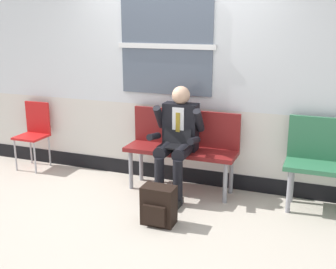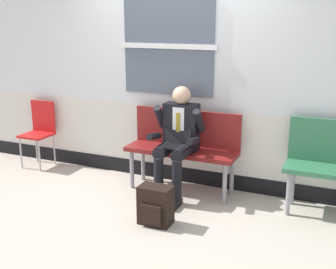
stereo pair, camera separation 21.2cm
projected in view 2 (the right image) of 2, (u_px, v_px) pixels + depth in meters
ground_plane at (157, 198)px, 4.97m from camera, size 18.00×18.00×0.00m
station_wall at (180, 58)px, 5.15m from camera, size 6.18×0.16×3.15m
bench_with_person at (184, 143)px, 5.10m from camera, size 1.33×0.42×0.97m
bench_empty at (336, 161)px, 4.44m from camera, size 1.02×0.42×1.01m
person_seated at (177, 139)px, 4.89m from camera, size 0.57×0.70×1.28m
backpack at (155, 206)px, 4.32m from camera, size 0.33×0.24×0.40m
folding_chair at (40, 127)px, 5.98m from camera, size 0.38×0.38×0.91m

